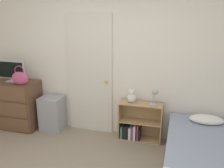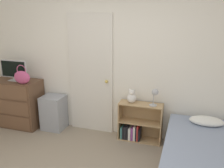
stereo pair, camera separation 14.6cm
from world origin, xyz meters
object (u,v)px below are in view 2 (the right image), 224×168
object	(u,v)px
teddy_bear	(132,97)
handbag	(22,77)
storage_bin	(54,113)
dresser	(18,103)
bookshelf	(137,125)
tv	(14,70)
desk_lamp	(155,94)
bed	(206,164)

from	to	relation	value
teddy_bear	handbag	bearing A→B (deg)	-172.36
handbag	storage_bin	xyz separation A→B (m)	(0.45, 0.20, -0.69)
storage_bin	teddy_bear	bearing A→B (deg)	2.10
handbag	storage_bin	size ratio (longest dim) A/B	0.54
dresser	bookshelf	distance (m)	2.26
dresser	handbag	world-z (taller)	handbag
tv	desk_lamp	size ratio (longest dim) A/B	1.84
bookshelf	bed	bearing A→B (deg)	-37.39
dresser	bookshelf	size ratio (longest dim) A/B	1.23
dresser	tv	size ratio (longest dim) A/B	1.66
tv	desk_lamp	bearing A→B (deg)	1.78
handbag	bookshelf	bearing A→B (deg)	7.45
desk_lamp	teddy_bear	bearing A→B (deg)	174.12
teddy_bear	bed	bearing A→B (deg)	-34.65
tv	teddy_bear	size ratio (longest dim) A/B	2.29
teddy_bear	desk_lamp	size ratio (longest dim) A/B	0.80
dresser	teddy_bear	distance (m)	2.18
dresser	bookshelf	world-z (taller)	dresser
dresser	storage_bin	distance (m)	0.73
dresser	desk_lamp	xyz separation A→B (m)	(2.53, 0.08, 0.42)
storage_bin	bookshelf	distance (m)	1.54
storage_bin	bookshelf	bearing A→B (deg)	2.22
storage_bin	desk_lamp	xyz separation A→B (m)	(1.81, 0.01, 0.55)
desk_lamp	bed	size ratio (longest dim) A/B	0.15
dresser	storage_bin	world-z (taller)	dresser
desk_lamp	tv	bearing A→B (deg)	-178.22
dresser	tv	xyz separation A→B (m)	(-0.00, -0.00, 0.63)
handbag	storage_bin	world-z (taller)	handbag
tv	bed	size ratio (longest dim) A/B	0.28
tv	dresser	bearing A→B (deg)	8.89
bed	handbag	bearing A→B (deg)	169.79
dresser	bookshelf	bearing A→B (deg)	3.14
handbag	desk_lamp	world-z (taller)	handbag
tv	bookshelf	bearing A→B (deg)	3.15
tv	storage_bin	bearing A→B (deg)	5.14
tv	bed	xyz separation A→B (m)	(3.32, -0.69, -0.82)
dresser	teddy_bear	xyz separation A→B (m)	(2.15, 0.12, 0.31)
tv	storage_bin	world-z (taller)	tv
tv	bookshelf	distance (m)	2.41
storage_bin	bed	xyz separation A→B (m)	(2.60, -0.75, -0.06)
storage_bin	desk_lamp	bearing A→B (deg)	0.44
teddy_bear	desk_lamp	distance (m)	0.39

